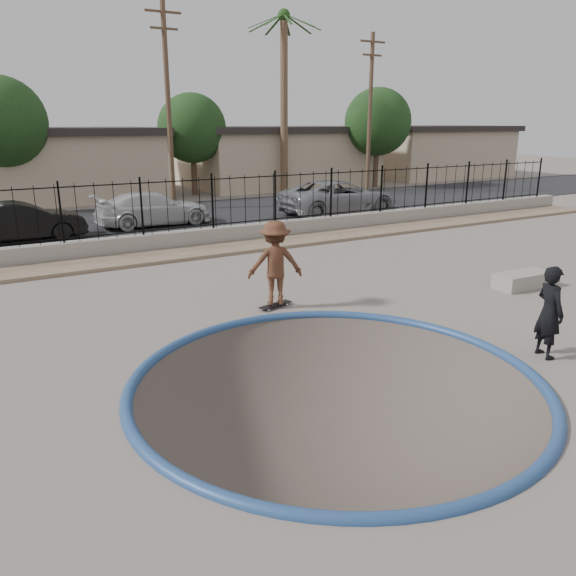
% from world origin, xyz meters
% --- Properties ---
extents(ground, '(120.00, 120.00, 2.20)m').
position_xyz_m(ground, '(0.00, 12.00, -1.10)').
color(ground, slate).
rests_on(ground, ground).
extents(bowl_pit, '(6.84, 6.84, 1.80)m').
position_xyz_m(bowl_pit, '(0.00, -1.00, 0.00)').
color(bowl_pit, '#4E443C').
rests_on(bowl_pit, ground).
extents(coping_ring, '(7.04, 7.04, 0.20)m').
position_xyz_m(coping_ring, '(0.00, -1.00, 0.00)').
color(coping_ring, navy).
rests_on(coping_ring, ground).
extents(rock_strip, '(42.00, 1.60, 0.11)m').
position_xyz_m(rock_strip, '(0.00, 9.20, 0.06)').
color(rock_strip, '#9F8268').
rests_on(rock_strip, ground).
extents(retaining_wall, '(42.00, 0.45, 0.60)m').
position_xyz_m(retaining_wall, '(0.00, 10.30, 0.30)').
color(retaining_wall, gray).
rests_on(retaining_wall, ground).
extents(fence, '(40.00, 0.04, 1.80)m').
position_xyz_m(fence, '(0.00, 10.30, 1.50)').
color(fence, black).
rests_on(fence, retaining_wall).
extents(street, '(90.00, 8.00, 0.04)m').
position_xyz_m(street, '(0.00, 17.00, 0.02)').
color(street, black).
rests_on(street, ground).
extents(house_center, '(10.60, 8.60, 3.90)m').
position_xyz_m(house_center, '(0.00, 26.50, 1.97)').
color(house_center, tan).
rests_on(house_center, ground).
extents(house_east, '(12.60, 8.60, 3.90)m').
position_xyz_m(house_east, '(14.00, 26.50, 1.97)').
color(house_east, tan).
rests_on(house_east, ground).
extents(house_east_far, '(11.60, 8.60, 3.90)m').
position_xyz_m(house_east_far, '(28.00, 26.50, 1.97)').
color(house_east_far, tan).
rests_on(house_east_far, ground).
extents(palm_right, '(2.30, 2.30, 10.30)m').
position_xyz_m(palm_right, '(12.00, 22.00, 7.33)').
color(palm_right, brown).
rests_on(palm_right, ground).
extents(utility_pole_mid, '(1.70, 0.24, 9.50)m').
position_xyz_m(utility_pole_mid, '(4.00, 19.00, 4.96)').
color(utility_pole_mid, '#473323').
rests_on(utility_pole_mid, ground).
extents(utility_pole_right, '(1.70, 0.24, 9.00)m').
position_xyz_m(utility_pole_right, '(16.00, 19.00, 4.70)').
color(utility_pole_right, '#473323').
rests_on(utility_pole_right, ground).
extents(street_tree_left, '(4.32, 4.32, 6.36)m').
position_xyz_m(street_tree_left, '(-3.00, 23.00, 4.19)').
color(street_tree_left, '#473323').
rests_on(street_tree_left, ground).
extents(street_tree_mid, '(3.96, 3.96, 5.83)m').
position_xyz_m(street_tree_mid, '(7.00, 24.00, 3.84)').
color(street_tree_mid, '#473323').
rests_on(street_tree_mid, ground).
extents(street_tree_right, '(4.32, 4.32, 6.36)m').
position_xyz_m(street_tree_right, '(19.00, 22.00, 4.19)').
color(street_tree_right, '#473323').
rests_on(street_tree_right, ground).
extents(skater, '(1.44, 1.12, 1.96)m').
position_xyz_m(skater, '(1.01, 3.00, 0.98)').
color(skater, brown).
rests_on(skater, ground).
extents(skateboard, '(0.92, 0.45, 0.08)m').
position_xyz_m(skateboard, '(1.01, 3.00, 0.06)').
color(skateboard, black).
rests_on(skateboard, ground).
extents(videographer, '(0.56, 0.72, 1.74)m').
position_xyz_m(videographer, '(4.00, -2.02, 0.87)').
color(videographer, black).
rests_on(videographer, ground).
extents(concrete_ledge, '(1.63, 0.77, 0.40)m').
position_xyz_m(concrete_ledge, '(7.50, 1.22, 0.20)').
color(concrete_ledge, gray).
rests_on(concrete_ledge, ground).
extents(car_b, '(4.38, 1.71, 1.42)m').
position_xyz_m(car_b, '(-3.34, 14.14, 0.75)').
color(car_b, black).
rests_on(car_b, street).
extents(car_c, '(4.81, 2.02, 1.39)m').
position_xyz_m(car_c, '(1.78, 15.00, 0.73)').
color(car_c, silver).
rests_on(car_c, street).
extents(car_d, '(5.73, 2.68, 1.58)m').
position_xyz_m(car_d, '(10.14, 13.53, 0.83)').
color(car_d, gray).
rests_on(car_d, street).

